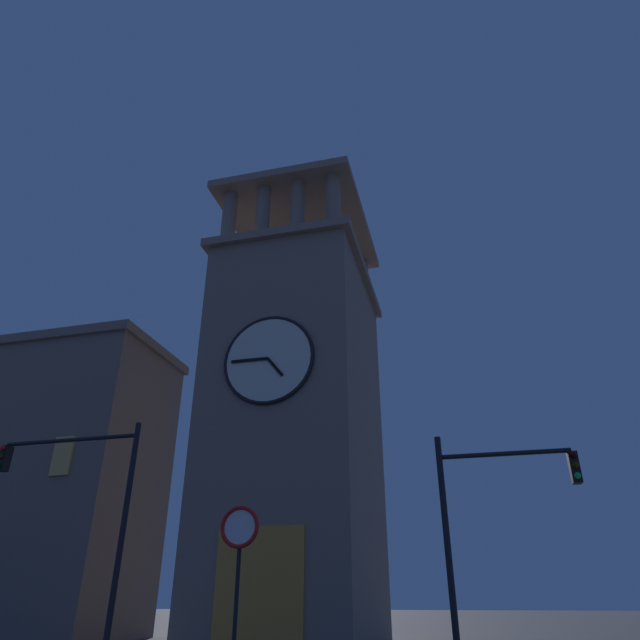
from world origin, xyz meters
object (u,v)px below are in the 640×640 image
(traffic_signal_near, at_px, (490,511))
(traffic_signal_mid, at_px, (82,496))
(clocktower, at_px, (299,426))
(no_horn_sign, at_px, (239,544))

(traffic_signal_near, xyz_separation_m, traffic_signal_mid, (10.92, 0.74, 0.66))
(clocktower, distance_m, traffic_signal_mid, 11.66)
(clocktower, relative_size, traffic_signal_mid, 3.61)
(traffic_signal_mid, bearing_deg, no_horn_sign, 150.78)
(clocktower, xyz_separation_m, traffic_signal_mid, (3.23, 10.22, -4.59))
(traffic_signal_near, distance_m, no_horn_sign, 6.41)
(clocktower, bearing_deg, traffic_signal_near, 129.09)
(traffic_signal_near, bearing_deg, clocktower, -50.91)
(clocktower, xyz_separation_m, traffic_signal_near, (-7.69, 9.47, -5.25))
(clocktower, bearing_deg, no_horn_sign, 102.15)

